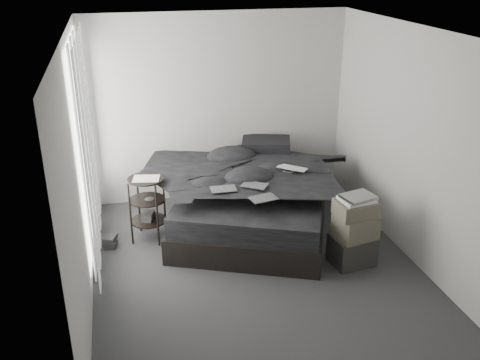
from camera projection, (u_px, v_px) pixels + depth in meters
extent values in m
cube|color=#303032|center=(256.00, 268.00, 6.06)|extent=(3.60, 4.20, 0.01)
cube|color=white|center=(260.00, 32.00, 5.03)|extent=(3.60, 4.20, 0.01)
cube|color=beige|center=(218.00, 108.00, 7.42)|extent=(3.60, 0.01, 2.60)
cube|color=beige|center=(338.00, 268.00, 3.67)|extent=(3.60, 0.01, 2.60)
cube|color=beige|center=(78.00, 177.00, 5.16)|extent=(0.01, 4.20, 2.60)
cube|color=beige|center=(414.00, 147.00, 5.93)|extent=(0.01, 4.20, 2.60)
cube|color=white|center=(83.00, 142.00, 5.95)|extent=(0.02, 2.00, 2.30)
cube|color=white|center=(88.00, 147.00, 5.99)|extent=(0.06, 2.12, 2.48)
cube|color=black|center=(255.00, 213.00, 6.96)|extent=(2.57, 2.87, 0.32)
cube|color=black|center=(255.00, 193.00, 6.85)|extent=(2.48, 2.78, 0.25)
imported|color=black|center=(255.00, 176.00, 6.69)|extent=(2.39, 2.53, 0.27)
cube|color=black|center=(261.00, 154.00, 7.60)|extent=(0.84, 0.72, 0.16)
cube|color=black|center=(266.00, 144.00, 7.51)|extent=(0.77, 0.63, 0.15)
imported|color=silver|center=(291.00, 164.00, 6.67)|extent=(0.44, 0.43, 0.03)
cube|color=black|center=(223.00, 182.00, 6.16)|extent=(0.30, 0.20, 0.01)
cube|color=black|center=(255.00, 178.00, 6.26)|extent=(0.35, 0.33, 0.01)
cube|color=black|center=(264.00, 190.00, 5.93)|extent=(0.33, 0.25, 0.01)
cylinder|color=black|center=(148.00, 209.00, 6.53)|extent=(0.56, 0.56, 0.80)
cube|color=white|center=(146.00, 179.00, 6.36)|extent=(0.35, 0.28, 0.02)
cube|color=black|center=(110.00, 241.00, 6.48)|extent=(0.18, 0.22, 0.14)
cube|color=black|center=(352.00, 250.00, 6.09)|extent=(0.51, 0.42, 0.34)
cube|color=#534F42|center=(356.00, 226.00, 5.96)|extent=(0.50, 0.43, 0.26)
cube|color=#534F42|center=(355.00, 208.00, 5.88)|extent=(0.44, 0.37, 0.18)
cube|color=silver|center=(357.00, 199.00, 5.84)|extent=(0.39, 0.33, 0.04)
cube|color=silver|center=(358.00, 197.00, 5.82)|extent=(0.40, 0.35, 0.03)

